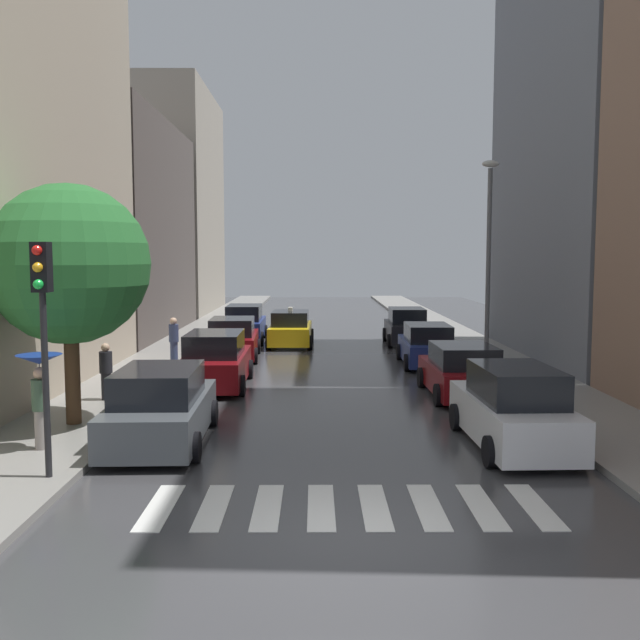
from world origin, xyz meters
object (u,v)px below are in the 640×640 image
pedestrian_near_tree (174,340)px  pedestrian_by_kerb (106,370)px  parked_car_right_third (427,346)px  taxi_midroad (291,329)px  pedestrian_foreground (40,382)px  street_tree_left (69,265)px  parked_car_left_third (233,340)px  parked_car_right_fourth (406,327)px  lamp_post_right (489,251)px  parked_car_left_fourth (245,324)px  parked_car_right_nearest (513,410)px  parked_car_right_second (462,372)px  parked_car_left_nearest (161,408)px  traffic_light_left_corner (42,307)px  parked_car_left_second (216,362)px

pedestrian_near_tree → pedestrian_by_kerb: 6.60m
parked_car_right_third → taxi_midroad: 8.06m
parked_car_right_third → pedestrian_foreground: bearing=141.3°
taxi_midroad → street_tree_left: size_ratio=0.77×
parked_car_left_third → pedestrian_by_kerb: size_ratio=2.77×
parked_car_right_fourth → lamp_post_right: size_ratio=0.56×
parked_car_left_fourth → parked_car_right_nearest: (7.78, -19.03, 0.01)m
parked_car_right_second → pedestrian_near_tree: size_ratio=2.48×
parked_car_right_fourth → pedestrian_near_tree: size_ratio=2.37×
pedestrian_near_tree → parked_car_right_nearest: bearing=133.1°
parked_car_right_nearest → parked_car_right_fourth: parked_car_right_nearest is taller
parked_car_left_nearest → parked_car_right_third: 13.51m
parked_car_left_fourth → lamp_post_right: lamp_post_right is taller
parked_car_left_third → traffic_light_left_corner: bearing=172.1°
parked_car_right_nearest → traffic_light_left_corner: size_ratio=1.07×
parked_car_left_fourth → taxi_midroad: 2.82m
parked_car_right_second → taxi_midroad: bearing=24.1°
parked_car_right_nearest → pedestrian_by_kerb: bearing=64.9°
pedestrian_foreground → parked_car_left_nearest: bearing=-148.5°
parked_car_right_third → parked_car_right_fourth: parked_car_right_fourth is taller
parked_car_right_nearest → parked_car_left_nearest: bearing=85.9°
parked_car_left_nearest → traffic_light_left_corner: traffic_light_left_corner is taller
parked_car_left_third → parked_car_right_second: size_ratio=1.03×
pedestrian_by_kerb → parked_car_right_fourth: bearing=-9.4°
parked_car_right_second → pedestrian_by_kerb: bearing=95.2°
parked_car_right_nearest → pedestrian_by_kerb: (-10.21, 4.45, 0.14)m
street_tree_left → parked_car_left_second: bearing=63.8°
lamp_post_right → pedestrian_near_tree: bearing=173.2°
parked_car_right_nearest → parked_car_right_fourth: size_ratio=1.12×
parked_car_left_second → parked_car_right_nearest: parked_car_right_nearest is taller
parked_car_left_third → parked_car_right_fourth: bearing=-61.2°
parked_car_left_third → parked_car_right_third: 7.83m
parked_car_right_nearest → lamp_post_right: size_ratio=0.63×
parked_car_left_fourth → pedestrian_by_kerb: 14.79m
parked_car_left_nearest → lamp_post_right: (9.55, 9.32, 3.55)m
parked_car_right_second → parked_car_right_fourth: bearing=-0.6°
parked_car_right_fourth → pedestrian_near_tree: bearing=126.4°
parked_car_right_second → pedestrian_by_kerb: pedestrian_by_kerb is taller
parked_car_left_second → taxi_midroad: (2.03, 10.31, -0.06)m
pedestrian_foreground → parked_car_left_third: bearing=-90.4°
traffic_light_left_corner → parked_car_left_second: bearing=79.8°
parked_car_right_second → pedestrian_near_tree: pedestrian_near_tree is taller
parked_car_right_nearest → traffic_light_left_corner: traffic_light_left_corner is taller
pedestrian_near_tree → traffic_light_left_corner: size_ratio=0.40×
parked_car_left_nearest → parked_car_left_third: bearing=-1.9°
parked_car_right_fourth → traffic_light_left_corner: size_ratio=0.96×
parked_car_left_fourth → pedestrian_by_kerb: (-2.43, -14.59, 0.15)m
parked_car_right_nearest → pedestrian_near_tree: 14.64m
parked_car_right_third → pedestrian_by_kerb: 12.32m
parked_car_left_nearest → pedestrian_near_tree: (-1.84, 10.68, 0.25)m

